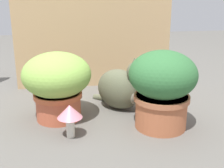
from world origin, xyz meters
name	(u,v)px	position (x,y,z in m)	size (l,w,h in m)	color
ground_plane	(85,120)	(0.00, 0.00, 0.00)	(6.00, 6.00, 0.00)	#5E5B56
cardboard_backdrop	(94,34)	(0.11, 0.56, 0.35)	(1.03, 0.03, 0.70)	tan
grass_planter	(57,82)	(-0.13, 0.05, 0.20)	(0.34, 0.34, 0.34)	#BE5A3D
leafy_planter	(162,86)	(0.36, -0.12, 0.20)	(0.32, 0.32, 0.37)	#B4623E
cat	(122,88)	(0.21, 0.13, 0.12)	(0.31, 0.34, 0.32)	#5B5D45
mushroom_ornament_pink	(70,114)	(-0.07, -0.16, 0.11)	(0.11, 0.11, 0.15)	silver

